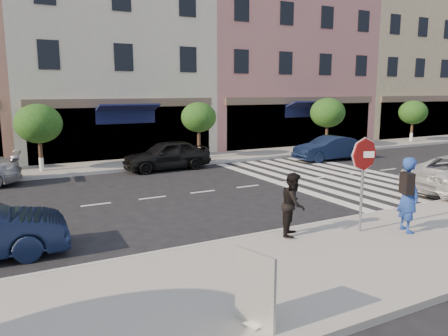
{
  "coord_description": "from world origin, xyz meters",
  "views": [
    {
      "loc": [
        -6.92,
        -10.64,
        3.82
      ],
      "look_at": [
        -0.55,
        1.27,
        1.4
      ],
      "focal_mm": 35.0,
      "sensor_mm": 36.0,
      "label": 1
    }
  ],
  "objects_px": {
    "car_far_mid": "(167,155)",
    "poster_board": "(255,290)",
    "walker": "(293,204)",
    "photographer": "(408,195)",
    "car_far_right": "(329,148)",
    "stop_sign": "(364,164)"
  },
  "relations": [
    {
      "from": "photographer",
      "to": "car_far_mid",
      "type": "distance_m",
      "value": 12.45
    },
    {
      "from": "walker",
      "to": "photographer",
      "type": "bearing_deg",
      "value": -67.74
    },
    {
      "from": "walker",
      "to": "car_far_mid",
      "type": "distance_m",
      "value": 11.13
    },
    {
      "from": "photographer",
      "to": "poster_board",
      "type": "xyz_separation_m",
      "value": [
        -6.0,
        -2.09,
        -0.4
      ]
    },
    {
      "from": "car_far_mid",
      "to": "car_far_right",
      "type": "distance_m",
      "value": 9.01
    },
    {
      "from": "stop_sign",
      "to": "car_far_right",
      "type": "distance_m",
      "value": 13.01
    },
    {
      "from": "car_far_mid",
      "to": "walker",
      "type": "bearing_deg",
      "value": -6.17
    },
    {
      "from": "photographer",
      "to": "car_far_mid",
      "type": "relative_size",
      "value": 0.47
    },
    {
      "from": "stop_sign",
      "to": "poster_board",
      "type": "height_order",
      "value": "stop_sign"
    },
    {
      "from": "stop_sign",
      "to": "photographer",
      "type": "distance_m",
      "value": 1.46
    },
    {
      "from": "walker",
      "to": "poster_board",
      "type": "xyz_separation_m",
      "value": [
        -3.2,
        -3.26,
        -0.22
      ]
    },
    {
      "from": "walker",
      "to": "poster_board",
      "type": "relative_size",
      "value": 1.33
    },
    {
      "from": "car_far_mid",
      "to": "poster_board",
      "type": "bearing_deg",
      "value": -17.6
    },
    {
      "from": "poster_board",
      "to": "car_far_mid",
      "type": "distance_m",
      "value": 14.91
    },
    {
      "from": "photographer",
      "to": "car_far_mid",
      "type": "height_order",
      "value": "photographer"
    },
    {
      "from": "photographer",
      "to": "poster_board",
      "type": "bearing_deg",
      "value": 129.76
    },
    {
      "from": "stop_sign",
      "to": "car_far_mid",
      "type": "height_order",
      "value": "stop_sign"
    },
    {
      "from": "poster_board",
      "to": "car_far_right",
      "type": "relative_size",
      "value": 0.3
    },
    {
      "from": "car_far_right",
      "to": "walker",
      "type": "bearing_deg",
      "value": -42.05
    },
    {
      "from": "stop_sign",
      "to": "photographer",
      "type": "bearing_deg",
      "value": -6.84
    },
    {
      "from": "walker",
      "to": "car_far_mid",
      "type": "bearing_deg",
      "value": 40.93
    },
    {
      "from": "walker",
      "to": "car_far_right",
      "type": "height_order",
      "value": "walker"
    }
  ]
}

